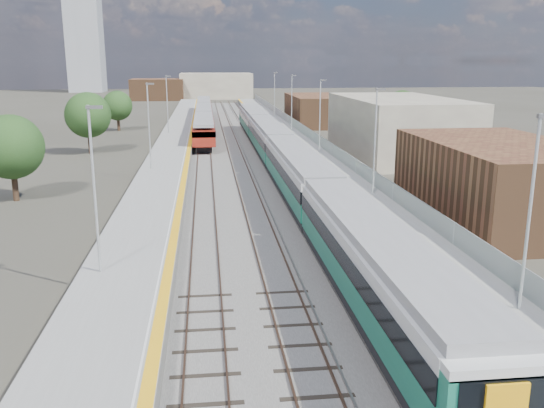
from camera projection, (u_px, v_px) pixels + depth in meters
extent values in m
plane|color=#47443A|center=(251.00, 151.00, 68.03)|extent=(320.00, 320.00, 0.00)
cube|color=#565451|center=(231.00, 148.00, 70.19)|extent=(10.50, 155.00, 0.06)
cube|color=#4C3323|center=(254.00, 144.00, 72.91)|extent=(0.07, 160.00, 0.14)
cube|color=#4C3323|center=(265.00, 144.00, 73.07)|extent=(0.07, 160.00, 0.14)
cube|color=#4C3323|center=(226.00, 144.00, 72.53)|extent=(0.07, 160.00, 0.14)
cube|color=#4C3323|center=(238.00, 144.00, 72.69)|extent=(0.07, 160.00, 0.14)
cube|color=#4C3323|center=(199.00, 145.00, 72.14)|extent=(0.07, 160.00, 0.14)
cube|color=#4C3323|center=(210.00, 145.00, 72.30)|extent=(0.07, 160.00, 0.14)
cube|color=gray|center=(252.00, 144.00, 72.88)|extent=(0.08, 160.00, 0.10)
cube|color=gray|center=(240.00, 144.00, 72.72)|extent=(0.08, 160.00, 0.10)
cube|color=slate|center=(292.00, 143.00, 70.90)|extent=(4.70, 155.00, 1.00)
cube|color=gray|center=(292.00, 139.00, 70.78)|extent=(4.70, 155.00, 0.03)
cube|color=#EEA915|center=(275.00, 139.00, 70.55)|extent=(0.40, 155.00, 0.01)
cube|color=gray|center=(310.00, 134.00, 70.88)|extent=(0.06, 155.00, 1.20)
cylinder|color=#9EA0A3|center=(529.00, 215.00, 21.34)|extent=(0.12, 0.12, 7.50)
cylinder|color=#9EA0A3|center=(375.00, 142.00, 40.62)|extent=(0.12, 0.12, 7.50)
cube|color=#4C4C4F|center=(381.00, 89.00, 39.77)|extent=(0.70, 0.18, 0.14)
cylinder|color=#9EA0A3|center=(320.00, 116.00, 59.90)|extent=(0.12, 0.12, 7.50)
cube|color=#4C4C4F|center=(323.00, 80.00, 59.05)|extent=(0.70, 0.18, 0.14)
cylinder|color=#9EA0A3|center=(292.00, 103.00, 79.18)|extent=(0.12, 0.12, 7.50)
cube|color=#4C4C4F|center=(294.00, 75.00, 78.33)|extent=(0.70, 0.18, 0.14)
cylinder|color=#9EA0A3|center=(274.00, 94.00, 98.46)|extent=(0.12, 0.12, 7.50)
cube|color=#4C4C4F|center=(276.00, 73.00, 97.61)|extent=(0.70, 0.18, 0.14)
cube|color=slate|center=(175.00, 145.00, 69.32)|extent=(4.30, 155.00, 1.00)
cube|color=gray|center=(174.00, 141.00, 69.20)|extent=(4.30, 155.00, 0.03)
cube|color=#EEA915|center=(190.00, 140.00, 69.40)|extent=(0.45, 155.00, 0.01)
cube|color=silver|center=(187.00, 140.00, 69.36)|extent=(0.08, 155.00, 0.01)
cylinder|color=#9EA0A3|center=(94.00, 191.00, 25.26)|extent=(0.12, 0.12, 7.50)
cube|color=#4C4C4F|center=(94.00, 107.00, 24.41)|extent=(0.70, 0.18, 0.14)
cylinder|color=#9EA0A3|center=(149.00, 126.00, 50.33)|extent=(0.12, 0.12, 7.50)
cube|color=#4C4C4F|center=(150.00, 84.00, 49.47)|extent=(0.70, 0.18, 0.14)
cylinder|color=#9EA0A3|center=(167.00, 105.00, 75.39)|extent=(0.12, 0.12, 7.50)
cube|color=#4C4C4F|center=(168.00, 76.00, 74.54)|extent=(0.70, 0.18, 0.14)
cube|color=brown|center=(499.00, 181.00, 38.11)|extent=(9.00, 16.00, 5.20)
cube|color=gray|center=(397.00, 127.00, 64.21)|extent=(11.00, 22.00, 6.40)
cube|color=brown|center=(315.00, 110.00, 95.89)|extent=(8.00, 18.00, 4.80)
cube|color=gray|center=(216.00, 86.00, 163.37)|extent=(20.00, 14.00, 7.00)
cube|color=brown|center=(158.00, 89.00, 156.94)|extent=(14.00, 12.00, 5.60)
cube|color=gray|center=(84.00, 31.00, 193.17)|extent=(11.00, 11.00, 40.00)
cube|color=black|center=(375.00, 296.00, 23.81)|extent=(2.73, 19.60, 0.46)
cube|color=#136346|center=(375.00, 277.00, 23.61)|extent=(2.83, 19.60, 1.15)
cube|color=black|center=(376.00, 257.00, 23.39)|extent=(2.89, 19.60, 0.78)
cube|color=silver|center=(377.00, 242.00, 23.24)|extent=(2.83, 19.60, 0.48)
cube|color=gray|center=(377.00, 232.00, 23.14)|extent=(2.51, 19.60, 0.40)
cube|color=black|center=(298.00, 190.00, 43.18)|extent=(2.73, 19.60, 0.46)
cube|color=#136346|center=(298.00, 180.00, 42.99)|extent=(2.83, 19.60, 1.15)
cube|color=black|center=(298.00, 168.00, 42.77)|extent=(2.89, 19.60, 0.78)
cube|color=silver|center=(298.00, 160.00, 42.62)|extent=(2.83, 19.60, 0.48)
cube|color=gray|center=(298.00, 154.00, 42.52)|extent=(2.51, 19.60, 0.40)
cube|color=black|center=(269.00, 150.00, 62.56)|extent=(2.73, 19.60, 0.46)
cube|color=#136346|center=(269.00, 143.00, 62.37)|extent=(2.83, 19.60, 1.15)
cube|color=black|center=(269.00, 135.00, 62.15)|extent=(2.89, 19.60, 0.78)
cube|color=silver|center=(269.00, 129.00, 62.00)|extent=(2.83, 19.60, 0.48)
cube|color=gray|center=(269.00, 125.00, 61.90)|extent=(2.51, 19.60, 0.40)
cube|color=black|center=(254.00, 129.00, 81.94)|extent=(2.73, 19.60, 0.46)
cube|color=#136346|center=(253.00, 124.00, 81.74)|extent=(2.83, 19.60, 1.15)
cube|color=black|center=(253.00, 117.00, 81.53)|extent=(2.89, 19.60, 0.78)
cube|color=silver|center=(253.00, 113.00, 81.38)|extent=(2.83, 19.60, 0.48)
cube|color=gray|center=(253.00, 110.00, 81.27)|extent=(2.51, 19.60, 0.40)
cube|color=black|center=(506.00, 396.00, 13.36)|extent=(2.31, 0.06, 0.80)
cube|color=black|center=(204.00, 141.00, 72.76)|extent=(1.77, 15.03, 0.61)
cube|color=maroon|center=(204.00, 130.00, 72.41)|extent=(2.61, 17.69, 1.86)
cube|color=black|center=(204.00, 126.00, 72.29)|extent=(2.66, 17.69, 0.65)
cube|color=gray|center=(204.00, 119.00, 72.07)|extent=(2.33, 17.69, 0.37)
cube|color=black|center=(204.00, 126.00, 90.29)|extent=(1.77, 15.03, 0.61)
cube|color=maroon|center=(204.00, 116.00, 89.94)|extent=(2.61, 17.69, 1.86)
cube|color=black|center=(204.00, 113.00, 89.83)|extent=(2.66, 17.69, 0.65)
cube|color=gray|center=(204.00, 107.00, 89.60)|extent=(2.33, 17.69, 0.37)
cube|color=black|center=(204.00, 115.00, 107.83)|extent=(1.77, 15.03, 0.61)
cube|color=maroon|center=(204.00, 107.00, 107.47)|extent=(2.61, 17.69, 1.86)
cube|color=black|center=(204.00, 105.00, 107.36)|extent=(2.66, 17.69, 0.65)
cube|color=gray|center=(204.00, 100.00, 107.13)|extent=(2.33, 17.69, 0.37)
cylinder|color=#382619|center=(15.00, 186.00, 43.45)|extent=(0.44, 0.44, 2.28)
sphere|color=#243F18|center=(11.00, 147.00, 42.73)|extent=(4.82, 4.82, 4.82)
cylinder|color=#382619|center=(90.00, 143.00, 65.75)|extent=(0.44, 0.44, 2.43)
sphere|color=#243F18|center=(88.00, 115.00, 64.98)|extent=(5.13, 5.13, 5.13)
cylinder|color=#382619|center=(119.00, 124.00, 87.19)|extent=(0.44, 0.44, 2.11)
sphere|color=#243F18|center=(117.00, 106.00, 86.52)|extent=(4.45, 4.45, 4.45)
cylinder|color=#382619|center=(401.00, 129.00, 79.62)|extent=(0.44, 0.44, 2.26)
sphere|color=#243F18|center=(402.00, 108.00, 78.90)|extent=(4.77, 4.77, 4.77)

